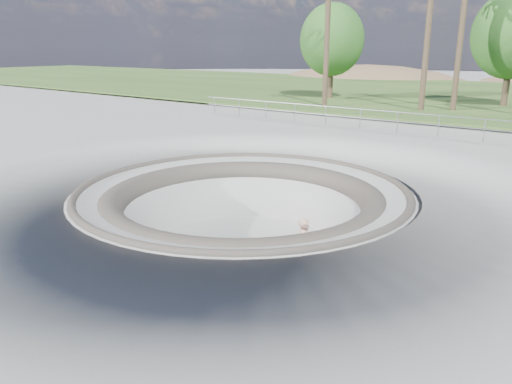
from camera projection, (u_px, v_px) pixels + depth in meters
ground at (243, 189)px, 15.38m from camera, size 180.00×180.00×0.00m
skate_bowl at (243, 244)px, 15.89m from camera, size 14.00×14.00×4.10m
grass_strip at (502, 97)px, 41.17m from camera, size 180.00×36.00×0.12m
safety_railing at (398, 122)px, 24.31m from camera, size 25.00×0.06×1.03m
skateboard at (304, 274)px, 13.81m from camera, size 0.84×0.51×0.08m
skater at (305, 247)px, 13.58m from camera, size 0.55×0.68×1.62m
bushy_tree_left at (332, 40)px, 38.69m from camera, size 5.08×4.62×7.33m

